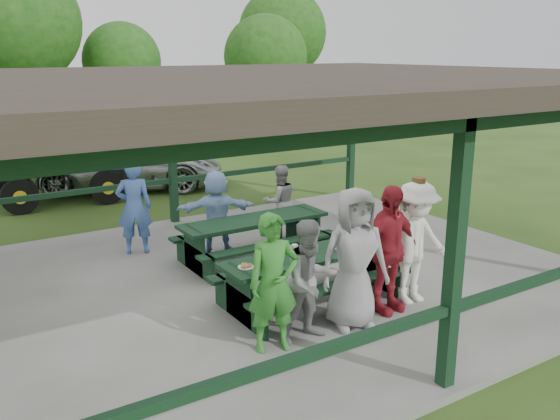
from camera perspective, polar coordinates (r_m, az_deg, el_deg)
ground at (r=9.74m, az=-1.31°, el=-6.95°), size 90.00×90.00×0.00m
concrete_slab at (r=9.72m, az=-1.31°, el=-6.67°), size 10.00×8.00×0.10m
pavilion_structure at (r=9.04m, az=-1.43°, el=12.00°), size 10.60×8.60×3.24m
picnic_table_near at (r=8.62m, az=3.09°, el=-5.85°), size 2.74×1.39×0.75m
picnic_table_far at (r=10.31m, az=-2.49°, el=-2.29°), size 2.63×1.39×0.75m
table_setting at (r=8.61m, az=3.71°, el=-3.73°), size 2.35×0.45×0.10m
contestant_green at (r=7.15m, az=-0.63°, el=-7.06°), size 0.72×0.56×1.73m
contestant_grey_left at (r=7.43m, az=2.94°, el=-6.82°), size 0.77×0.60×1.57m
contestant_grey_mid at (r=7.78m, az=7.16°, el=-4.66°), size 1.06×0.84×1.89m
contestant_red at (r=8.31m, az=10.37°, el=-3.77°), size 1.09×0.52×1.81m
contestant_white_fedora at (r=8.69m, az=12.84°, el=-3.08°), size 1.21×0.75×1.85m
spectator_lblue at (r=10.67m, az=-6.13°, el=-0.15°), size 1.48×0.92×1.52m
spectator_blue at (r=10.86m, az=-13.86°, el=0.27°), size 0.73×0.60×1.71m
spectator_grey at (r=11.52m, az=-0.02°, el=0.84°), size 0.76×0.63×1.43m
pickup_truck at (r=16.69m, az=-14.32°, el=4.45°), size 5.50×4.12×1.39m
farm_trailer at (r=15.64m, az=-20.53°, el=3.41°), size 4.26×2.05×1.49m
tree_left at (r=23.26m, az=-24.00°, el=16.19°), size 4.33×4.33×6.76m
tree_mid at (r=24.69m, az=-14.96°, el=13.61°), size 3.03×3.03×4.74m
tree_right at (r=23.47m, az=-1.40°, el=14.48°), size 3.20×3.20×5.00m
tree_far_right at (r=29.42m, az=0.23°, el=16.69°), size 4.19×4.19×6.54m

